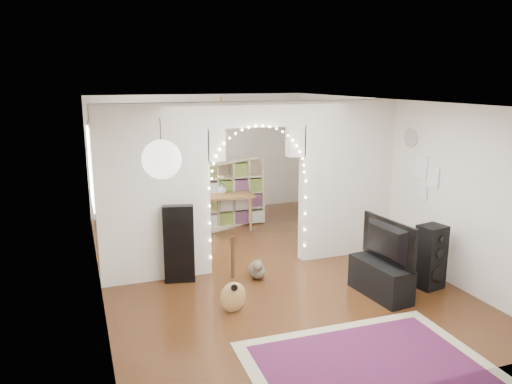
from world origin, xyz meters
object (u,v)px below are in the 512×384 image
object	(u,v)px
media_console	(380,279)
bookcase	(232,193)
dining_chair_right	(248,208)
floor_speaker	(431,257)
dining_table	(222,197)
acoustic_guitar	(233,285)
dining_chair_left	(190,227)

from	to	relation	value
media_console	bookcase	xyz separation A→B (m)	(-0.92, 4.12, 0.45)
media_console	bookcase	world-z (taller)	bookcase
bookcase	dining_chair_right	xyz separation A→B (m)	(0.51, 0.40, -0.48)
floor_speaker	dining_table	size ratio (longest dim) A/B	0.77
floor_speaker	dining_table	bearing A→B (deg)	107.14
acoustic_guitar	dining_chair_right	xyz separation A→B (m)	(1.72, 4.31, -0.17)
floor_speaker	dining_table	world-z (taller)	floor_speaker
acoustic_guitar	dining_chair_left	xyz separation A→B (m)	(0.16, 3.29, -0.17)
dining_chair_left	dining_chair_right	size ratio (longest dim) A/B	1.03
dining_chair_right	dining_chair_left	bearing A→B (deg)	-162.39
bookcase	dining_chair_right	bearing A→B (deg)	14.80
bookcase	dining_table	size ratio (longest dim) A/B	1.13
floor_speaker	dining_chair_left	xyz separation A→B (m)	(-2.83, 3.51, -0.25)
floor_speaker	dining_chair_right	xyz separation A→B (m)	(-1.27, 4.53, -0.26)
floor_speaker	bookcase	bearing A→B (deg)	102.67
dining_chair_right	bookcase	bearing A→B (deg)	-157.10
acoustic_guitar	floor_speaker	world-z (taller)	acoustic_guitar
acoustic_guitar	media_console	world-z (taller)	acoustic_guitar
floor_speaker	media_console	xyz separation A→B (m)	(-0.85, 0.00, -0.23)
acoustic_guitar	floor_speaker	size ratio (longest dim) A/B	0.94
media_console	dining_chair_right	distance (m)	4.54
acoustic_guitar	dining_chair_left	world-z (taller)	acoustic_guitar
floor_speaker	dining_chair_left	size ratio (longest dim) A/B	1.95
media_console	dining_table	bearing A→B (deg)	101.56
dining_table	dining_chair_left	distance (m)	0.98
floor_speaker	dining_table	distance (m)	4.42
bookcase	media_console	bearing A→B (deg)	-101.11
dining_chair_right	acoustic_guitar	bearing A→B (deg)	-127.42
media_console	dining_chair_right	xyz separation A→B (m)	(-0.42, 4.53, -0.03)
acoustic_guitar	media_console	distance (m)	2.15
acoustic_guitar	dining_table	world-z (taller)	acoustic_guitar
floor_speaker	bookcase	distance (m)	4.50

